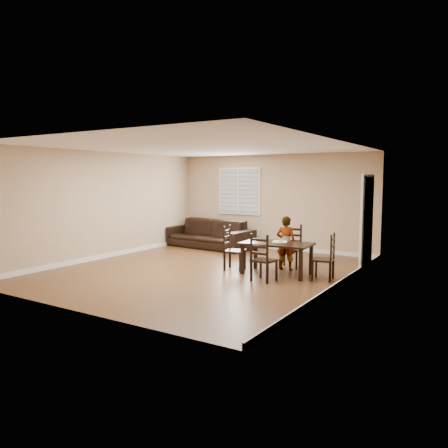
{
  "coord_description": "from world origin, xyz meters",
  "views": [
    {
      "loc": [
        5.42,
        -7.82,
        2.03
      ],
      "look_at": [
        0.22,
        0.5,
        1.0
      ],
      "focal_mm": 35.0,
      "sensor_mm": 36.0,
      "label": 1
    }
  ],
  "objects": [
    {
      "name": "donut",
      "position": [
        1.56,
        0.64,
        0.7
      ],
      "size": [
        0.1,
        0.1,
        0.04
      ],
      "color": "gold",
      "rests_on": "napkin"
    },
    {
      "name": "room",
      "position": [
        0.04,
        0.18,
        1.81
      ],
      "size": [
        6.04,
        7.04,
        2.72
      ],
      "color": "tan",
      "rests_on": "ground"
    },
    {
      "name": "chair_far",
      "position": [
        1.57,
        -0.3,
        0.43
      ],
      "size": [
        0.47,
        0.44,
        0.95
      ],
      "rotation": [
        0.0,
        0.0,
        3.05
      ],
      "color": "black",
      "rests_on": "ground"
    },
    {
      "name": "chair_left",
      "position": [
        0.43,
        0.4,
        0.44
      ],
      "size": [
        0.5,
        0.52,
        0.98
      ],
      "rotation": [
        0.0,
        0.0,
        1.79
      ],
      "color": "black",
      "rests_on": "ground"
    },
    {
      "name": "napkin",
      "position": [
        1.54,
        0.64,
        0.68
      ],
      "size": [
        0.38,
        0.38,
        0.0
      ],
      "primitive_type": "cube",
      "rotation": [
        0.0,
        0.0,
        0.35
      ],
      "color": "beige",
      "rests_on": "dining_table"
    },
    {
      "name": "ground",
      "position": [
        0.0,
        0.0,
        0.0
      ],
      "size": [
        7.0,
        7.0,
        0.0
      ],
      "primitive_type": "plane",
      "color": "#57301D",
      "rests_on": "ground"
    },
    {
      "name": "dining_table",
      "position": [
        1.55,
        0.48,
        0.59
      ],
      "size": [
        1.49,
        0.89,
        0.68
      ],
      "rotation": [
        0.0,
        0.0,
        0.05
      ],
      "color": "black",
      "rests_on": "ground"
    },
    {
      "name": "chair_near",
      "position": [
        1.49,
        1.41,
        0.44
      ],
      "size": [
        0.49,
        0.47,
        0.98
      ],
      "rotation": [
        0.0,
        0.0,
        0.14
      ],
      "color": "black",
      "rests_on": "ground"
    },
    {
      "name": "sofa",
      "position": [
        -1.77,
        2.74,
        0.41
      ],
      "size": [
        2.88,
        1.33,
        0.81
      ],
      "primitive_type": "imported",
      "rotation": [
        0.0,
        0.0,
        -0.09
      ],
      "color": "black",
      "rests_on": "ground"
    },
    {
      "name": "child",
      "position": [
        1.52,
        1.01,
        0.6
      ],
      "size": [
        0.48,
        0.35,
        1.2
      ],
      "primitive_type": "imported",
      "rotation": [
        0.0,
        0.0,
        3.28
      ],
      "color": "gray",
      "rests_on": "ground"
    },
    {
      "name": "chair_right",
      "position": [
        2.66,
        0.55,
        0.43
      ],
      "size": [
        0.46,
        0.48,
        0.94
      ],
      "rotation": [
        0.0,
        0.0,
        -1.41
      ],
      "color": "black",
      "rests_on": "ground"
    }
  ]
}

